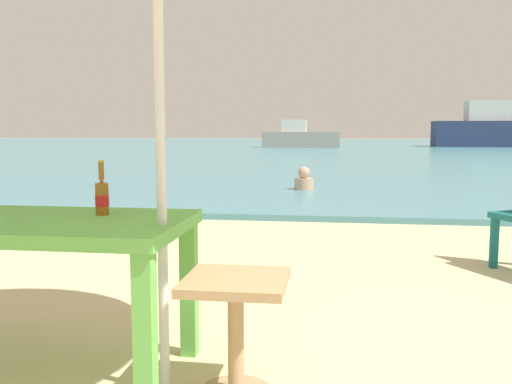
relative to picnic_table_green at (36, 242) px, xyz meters
name	(u,v)px	position (x,y,z in m)	size (l,w,h in m)	color
sea_water	(335,148)	(1.34, 29.61, -0.61)	(120.00, 50.00, 0.08)	teal
picnic_table_green	(36,242)	(0.00, 0.00, 0.00)	(1.40, 0.80, 0.76)	#60B24C
beer_bottle_amber	(102,196)	(0.27, 0.15, 0.20)	(0.07, 0.07, 0.26)	brown
side_table_wood	(236,319)	(0.96, -0.09, -0.30)	(0.44, 0.44, 0.54)	tan
swimmer_person	(304,180)	(0.82, 7.66, -0.41)	(0.34, 0.34, 0.41)	tan
boat_sailboat	(300,138)	(-0.62, 28.99, -0.02)	(4.23, 1.15, 1.54)	gray
boat_barge	(496,130)	(10.51, 31.91, 0.37)	(7.21, 1.97, 2.62)	navy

